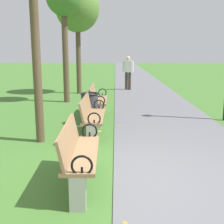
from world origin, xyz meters
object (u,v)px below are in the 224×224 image
object	(u,v)px
tree_4	(77,8)
park_bench_2	(92,116)
park_bench_1	(79,152)
tree_3	(64,0)
park_bench_3	(98,100)
trash_bin	(90,109)
pedestrian_walking	(128,71)

from	to	relation	value
tree_4	park_bench_2	bearing A→B (deg)	-80.72
park_bench_1	tree_3	world-z (taller)	tree_3
park_bench_3	trash_bin	xyz separation A→B (m)	(-0.15, -1.03, -0.06)
park_bench_1	tree_3	distance (m)	7.79
tree_4	pedestrian_walking	distance (m)	3.75
park_bench_1	park_bench_3	bearing A→B (deg)	90.00
park_bench_1	tree_4	world-z (taller)	tree_4
park_bench_3	pedestrian_walking	distance (m)	5.94
park_bench_1	tree_4	distance (m)	9.84
tree_3	park_bench_2	bearing A→B (deg)	-73.91
trash_bin	park_bench_2	bearing A→B (deg)	-82.53
tree_3	trash_bin	world-z (taller)	tree_3
park_bench_3	trash_bin	distance (m)	1.05
tree_3	trash_bin	xyz separation A→B (m)	(1.17, -3.43, -3.25)
tree_4	park_bench_1	bearing A→B (deg)	-83.14
tree_4	park_bench_3	bearing A→B (deg)	-76.54
park_bench_2	tree_3	bearing A→B (deg)	106.09
park_bench_2	trash_bin	world-z (taller)	park_bench_2
park_bench_1	tree_3	xyz separation A→B (m)	(-1.31, 6.99, 3.19)
park_bench_1	park_bench_2	distance (m)	2.44
park_bench_1	trash_bin	bearing A→B (deg)	92.37
tree_3	trash_bin	size ratio (longest dim) A/B	5.37
tree_3	pedestrian_walking	size ratio (longest dim) A/B	2.78
park_bench_2	tree_3	size ratio (longest dim) A/B	0.36
park_bench_3	tree_3	bearing A→B (deg)	118.73
park_bench_3	trash_bin	size ratio (longest dim) A/B	1.91
park_bench_1	park_bench_3	xyz separation A→B (m)	(-0.00, 4.59, 0.00)
park_bench_3	tree_4	xyz separation A→B (m)	(-1.11, 4.65, 3.20)
park_bench_3	tree_3	world-z (taller)	tree_3
park_bench_2	pedestrian_walking	distance (m)	8.07
tree_4	pedestrian_walking	size ratio (longest dim) A/B	2.94
park_bench_3	trash_bin	bearing A→B (deg)	-98.11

